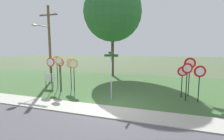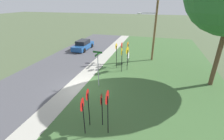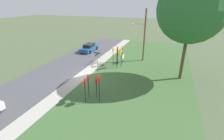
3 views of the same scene
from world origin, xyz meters
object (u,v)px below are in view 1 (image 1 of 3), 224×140
(stop_sign_far_left, at_px, (51,67))
(stop_sign_far_right, at_px, (74,68))
(stop_sign_far_center, at_px, (70,67))
(street_name_post, at_px, (111,72))
(yield_sign_near_left, at_px, (190,67))
(utility_pole, at_px, (48,41))
(stop_sign_near_right, at_px, (60,68))
(notice_board, at_px, (49,78))
(oak_tree_left, at_px, (113,12))
(yield_sign_far_right, at_px, (200,75))
(stop_sign_center_tall, at_px, (59,67))
(stop_sign_near_left, at_px, (57,66))
(yield_sign_far_left, at_px, (182,75))
(yield_sign_near_right, at_px, (187,73))

(stop_sign_far_left, relative_size, stop_sign_far_right, 1.03)
(stop_sign_far_center, relative_size, street_name_post, 0.81)
(stop_sign_far_center, xyz_separation_m, stop_sign_far_right, (0.58, -0.46, 0.00))
(yield_sign_near_left, bearing_deg, stop_sign_far_right, -175.87)
(stop_sign_far_right, distance_m, yield_sign_near_left, 8.44)
(stop_sign_far_left, distance_m, utility_pole, 4.68)
(stop_sign_far_left, xyz_separation_m, street_name_post, (5.31, -0.81, -0.06))
(stop_sign_near_right, bearing_deg, notice_board, 160.03)
(street_name_post, height_order, oak_tree_left, oak_tree_left)
(stop_sign_far_left, distance_m, stop_sign_far_center, 1.51)
(yield_sign_far_right, relative_size, oak_tree_left, 0.20)
(stop_sign_far_center, bearing_deg, stop_sign_far_left, -135.87)
(yield_sign_near_left, relative_size, oak_tree_left, 0.24)
(stop_sign_far_center, xyz_separation_m, street_name_post, (4.08, -1.67, -0.01))
(stop_sign_center_tall, height_order, street_name_post, street_name_post)
(stop_sign_center_tall, distance_m, notice_board, 2.34)
(stop_sign_far_right, xyz_separation_m, notice_board, (-2.57, 0.23, -1.02))
(yield_sign_far_right, height_order, utility_pole, utility_pole)
(yield_sign_far_right, distance_m, street_name_post, 5.38)
(stop_sign_near_left, bearing_deg, stop_sign_center_tall, -43.38)
(stop_sign_near_left, xyz_separation_m, utility_pole, (-2.74, 2.42, 2.22))
(yield_sign_far_left, bearing_deg, oak_tree_left, 124.17)
(utility_pole, relative_size, notice_board, 6.10)
(yield_sign_far_right, bearing_deg, yield_sign_near_right, 169.83)
(stop_sign_far_left, xyz_separation_m, stop_sign_far_right, (1.82, 0.40, -0.05))
(stop_sign_near_right, bearing_deg, yield_sign_far_left, 2.29)
(stop_sign_far_center, xyz_separation_m, stop_sign_center_tall, (-0.17, -1.21, 0.08))
(stop_sign_far_right, xyz_separation_m, street_name_post, (3.50, -1.21, -0.01))
(stop_sign_far_left, height_order, yield_sign_near_left, yield_sign_near_left)
(street_name_post, xyz_separation_m, oak_tree_left, (-2.94, 9.38, 5.90))
(stop_sign_near_left, xyz_separation_m, stop_sign_far_left, (-0.06, -0.68, -0.03))
(stop_sign_far_center, bearing_deg, stop_sign_near_left, -162.11)
(stop_sign_far_center, relative_size, notice_board, 2.02)
(yield_sign_far_left, bearing_deg, utility_pole, 160.52)
(stop_sign_near_left, distance_m, stop_sign_far_center, 1.20)
(stop_sign_near_left, relative_size, oak_tree_left, 0.24)
(stop_sign_near_right, bearing_deg, stop_sign_far_center, 52.91)
(stop_sign_near_right, xyz_separation_m, street_name_post, (4.54, -0.98, 0.01))
(stop_sign_far_center, bearing_deg, stop_sign_far_right, -29.18)
(oak_tree_left, bearing_deg, yield_sign_far_left, -45.92)
(stop_sign_far_left, bearing_deg, stop_sign_near_left, 83.76)
(stop_sign_far_left, bearing_deg, utility_pole, 129.33)
(stop_sign_far_left, bearing_deg, yield_sign_near_left, 6.82)
(stop_sign_far_left, distance_m, yield_sign_far_left, 9.75)
(stop_sign_near_right, distance_m, utility_pole, 5.09)
(yield_sign_far_left, bearing_deg, stop_sign_far_left, 176.06)
(stop_sign_far_right, relative_size, street_name_post, 0.82)
(stop_sign_center_tall, xyz_separation_m, yield_sign_far_right, (9.51, 0.64, -0.23))
(stop_sign_near_left, bearing_deg, stop_sign_far_right, -6.69)
(notice_board, bearing_deg, yield_sign_near_left, 7.65)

